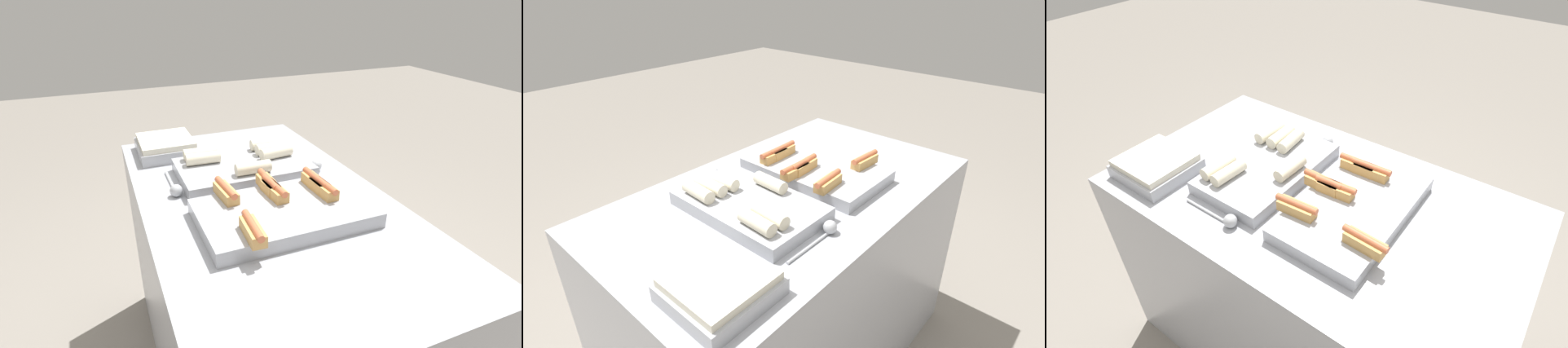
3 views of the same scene
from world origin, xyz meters
TOP-DOWN VIEW (x-y plane):
  - counter at (0.00, 0.00)m, footprint 1.48×0.84m
  - tray_hotdogs at (0.15, 0.00)m, footprint 0.40×0.55m
  - tray_wraps at (-0.22, 0.00)m, footprint 0.31×0.51m
  - tray_side_front at (-0.55, -0.24)m, footprint 0.26×0.25m
  - serving_spoon_near at (-0.15, -0.29)m, footprint 0.23×0.05m
  - serving_spoon_far at (-0.15, 0.29)m, footprint 0.22×0.05m

SIDE VIEW (x-z plane):
  - counter at x=0.00m, z-range 0.00..0.93m
  - serving_spoon_near at x=-0.15m, z-range 0.92..0.97m
  - serving_spoon_far at x=-0.15m, z-range 0.92..0.97m
  - tray_hotdogs at x=0.15m, z-range 0.91..1.01m
  - tray_wraps at x=-0.22m, z-range 0.91..1.01m
  - tray_side_front at x=-0.55m, z-range 0.93..1.00m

